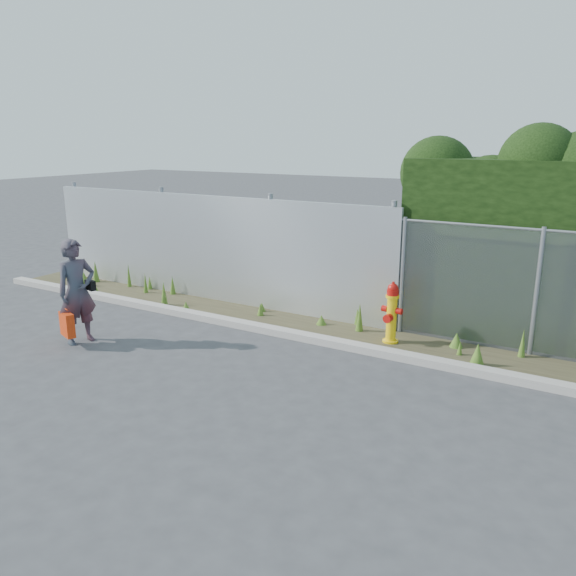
{
  "coord_description": "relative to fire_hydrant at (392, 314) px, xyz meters",
  "views": [
    {
      "loc": [
        4.1,
        -6.11,
        3.34
      ],
      "look_at": [
        -0.3,
        1.4,
        1.0
      ],
      "focal_mm": 35.0,
      "sensor_mm": 36.0,
      "label": 1
    }
  ],
  "objects": [
    {
      "name": "red_tote_bag",
      "position": [
        -4.53,
        -2.82,
        -0.14
      ],
      "size": [
        0.36,
        0.13,
        0.47
      ],
      "rotation": [
        0.0,
        0.0,
        -0.34
      ],
      "color": "red"
    },
    {
      "name": "weed_strip",
      "position": [
        -1.39,
        0.08,
        -0.42
      ],
      "size": [
        16.0,
        1.33,
        0.55
      ],
      "color": "#3F3824",
      "rests_on": "ground"
    },
    {
      "name": "corrugated_fence",
      "position": [
        -4.35,
        0.61,
        0.59
      ],
      "size": [
        8.5,
        0.21,
        2.3
      ],
      "color": "silver",
      "rests_on": "ground"
    },
    {
      "name": "woman",
      "position": [
        -4.53,
        -2.57,
        0.36
      ],
      "size": [
        0.57,
        0.73,
        1.76
      ],
      "primitive_type": "imported",
      "rotation": [
        0.0,
        0.0,
        1.31
      ],
      "color": "#0F5663",
      "rests_on": "ground"
    },
    {
      "name": "curb",
      "position": [
        -1.1,
        -0.6,
        -0.46
      ],
      "size": [
        16.0,
        0.22,
        0.12
      ],
      "primitive_type": "cube",
      "color": "#A59D95",
      "rests_on": "ground"
    },
    {
      "name": "fire_hydrant",
      "position": [
        0.0,
        0.0,
        0.0
      ],
      "size": [
        0.36,
        0.32,
        1.06
      ],
      "rotation": [
        0.0,
        0.0,
        -0.1
      ],
      "color": "yellow",
      "rests_on": "ground"
    },
    {
      "name": "black_shoulder_bag",
      "position": [
        -4.4,
        -2.39,
        0.45
      ],
      "size": [
        0.22,
        0.09,
        0.17
      ],
      "rotation": [
        0.0,
        0.0,
        -0.25
      ],
      "color": "black"
    },
    {
      "name": "ground",
      "position": [
        -1.1,
        -2.4,
        -0.52
      ],
      "size": [
        80.0,
        80.0,
        0.0
      ],
      "primitive_type": "plane",
      "color": "#3B3B3E",
      "rests_on": "ground"
    }
  ]
}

